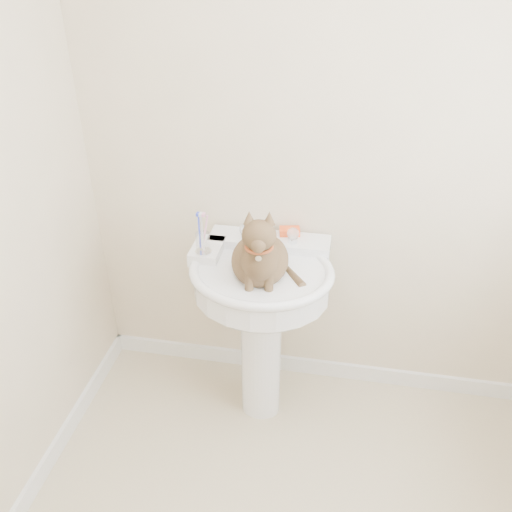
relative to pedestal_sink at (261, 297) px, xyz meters
The scene contains 7 objects.
wall_back 0.69m from the pedestal_sink, 50.52° to the left, with size 2.20×0.00×2.50m, color beige, non-canonical shape.
baseboard_back 0.73m from the pedestal_sink, 49.54° to the left, with size 2.20×0.02×0.09m, color white.
pedestal_sink is the anchor object (origin of this frame).
faucet 0.27m from the pedestal_sink, 89.03° to the left, with size 0.28×0.12×0.14m.
soap_bar 0.33m from the pedestal_sink, 70.49° to the left, with size 0.09×0.06×0.03m, color #F8521D.
toothbrush_cup 0.34m from the pedestal_sink, behind, with size 0.07×0.07×0.18m.
cat 0.25m from the pedestal_sink, 85.48° to the right, with size 0.25×0.32×0.47m.
Camera 1 is at (0.08, -1.05, 2.06)m, focal length 38.00 mm.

